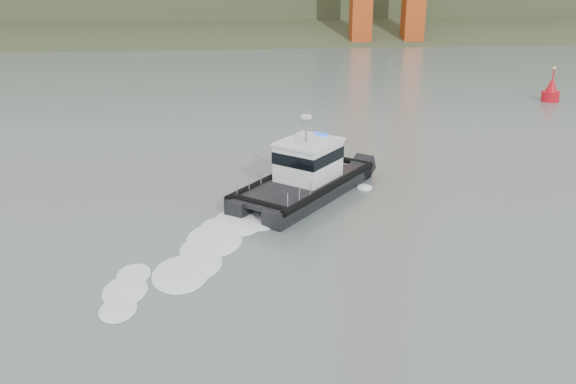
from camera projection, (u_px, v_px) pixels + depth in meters
name	position (u px, v px, depth m)	size (l,w,h in m)	color
ground	(284.00, 308.00, 25.87)	(400.00, 400.00, 0.00)	slate
patrol_boat	(305.00, 175.00, 37.31)	(9.31, 10.24, 4.95)	black
nav_buoy	(551.00, 92.00, 60.59)	(1.67, 1.67, 3.47)	red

